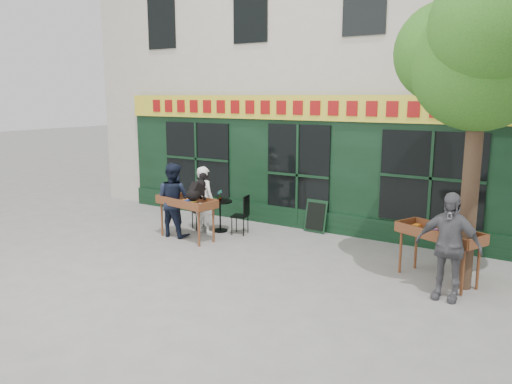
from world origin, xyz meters
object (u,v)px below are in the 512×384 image
woman (204,200)px  man_left (173,200)px  dog (197,186)px  bistro_table (220,210)px  book_cart_right (439,237)px  man_right (448,246)px  book_cart_center (187,204)px

woman → man_left: bearing=61.9°
dog → bistro_table: size_ratio=0.79×
book_cart_right → man_right: (0.30, -0.75, 0.07)m
woman → bistro_table: (0.25, 0.30, -0.27)m
woman → book_cart_right: bearing=-174.2°
dog → bistro_table: (-0.10, 1.00, -0.75)m
book_cart_right → bistro_table: book_cart_right is taller
man_left → book_cart_right: bearing=179.4°
book_cart_center → bistro_table: (0.25, 0.95, -0.28)m
dog → woman: 0.92m
dog → bistro_table: 1.26m
man_right → bistro_table: 5.76m
book_cart_right → book_cart_center: bearing=-152.8°
book_cart_center → bistro_table: 1.02m
book_cart_right → bistro_table: bearing=-162.9°
dog → man_right: bearing=5.2°
book_cart_center → book_cart_right: bearing=12.5°
bistro_table → man_left: 1.19m
man_right → man_left: (-6.29, 0.48, -0.02)m
woman → bistro_table: bearing=-120.1°
book_cart_right → woman: bearing=-159.5°
woman → bistro_table: size_ratio=2.15×
book_cart_center → woman: 0.65m
woman → man_left: 0.75m
book_cart_center → dog: dog is taller
book_cart_center → woman: size_ratio=0.97×
woman → man_left: (-0.45, -0.60, 0.06)m
man_right → man_left: man_right is taller
book_cart_center → man_left: (-0.45, 0.05, 0.05)m
bistro_table → dog: bearing=-84.2°
dog → man_left: bearing=-178.3°
dog → man_right: size_ratio=0.34×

